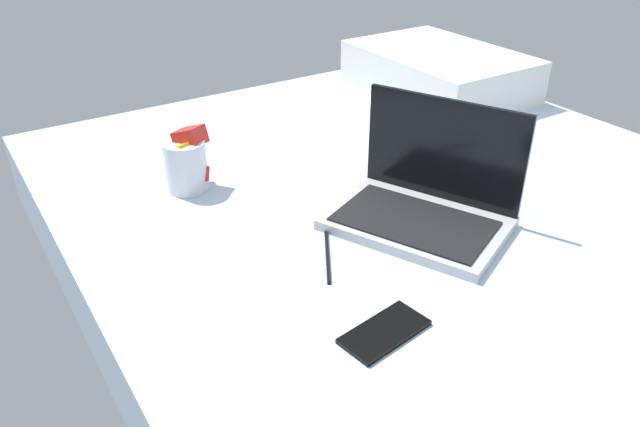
{
  "coord_description": "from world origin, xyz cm",
  "views": [
    {
      "loc": [
        78.11,
        -81.16,
        80.41
      ],
      "look_at": [
        -3.25,
        -28.14,
        24.0
      ],
      "focal_mm": 34.38,
      "sensor_mm": 36.0,
      "label": 1
    }
  ],
  "objects_px": {
    "snack_cup": "(187,163)",
    "cell_phone": "(384,332)",
    "pillow": "(439,72)",
    "laptop": "(425,201)"
  },
  "relations": [
    {
      "from": "snack_cup",
      "to": "cell_phone",
      "type": "height_order",
      "value": "snack_cup"
    },
    {
      "from": "snack_cup",
      "to": "pillow",
      "type": "bearing_deg",
      "value": 101.29
    },
    {
      "from": "snack_cup",
      "to": "cell_phone",
      "type": "relative_size",
      "value": 1.02
    },
    {
      "from": "laptop",
      "to": "pillow",
      "type": "relative_size",
      "value": 0.76
    },
    {
      "from": "pillow",
      "to": "laptop",
      "type": "bearing_deg",
      "value": -44.4
    },
    {
      "from": "cell_phone",
      "to": "laptop",
      "type": "bearing_deg",
      "value": -59.21
    },
    {
      "from": "snack_cup",
      "to": "cell_phone",
      "type": "distance_m",
      "value": 0.61
    },
    {
      "from": "cell_phone",
      "to": "pillow",
      "type": "height_order",
      "value": "pillow"
    },
    {
      "from": "laptop",
      "to": "cell_phone",
      "type": "xyz_separation_m",
      "value": [
        0.22,
        -0.27,
        -0.04
      ]
    },
    {
      "from": "laptop",
      "to": "snack_cup",
      "type": "xyz_separation_m",
      "value": [
        -0.38,
        -0.34,
        0.02
      ]
    }
  ]
}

